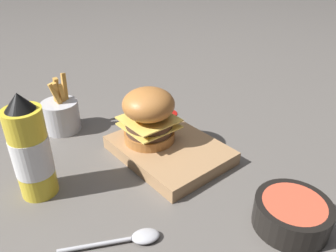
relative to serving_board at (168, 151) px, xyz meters
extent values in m
plane|color=#5B5651|center=(0.00, 0.00, -0.01)|extent=(6.00, 6.00, 0.00)
cube|color=#A37A51|center=(0.00, 0.00, 0.00)|extent=(0.25, 0.19, 0.03)
cylinder|color=#AD6B33|center=(-0.05, -0.02, 0.03)|extent=(0.12, 0.12, 0.02)
cylinder|color=#4C3323|center=(-0.05, -0.02, 0.04)|extent=(0.11, 0.11, 0.01)
cube|color=#EAC656|center=(-0.05, -0.02, 0.05)|extent=(0.11, 0.11, 0.00)
cylinder|color=#4C3323|center=(-0.05, -0.02, 0.06)|extent=(0.11, 0.11, 0.01)
cube|color=#EAC656|center=(-0.05, -0.02, 0.07)|extent=(0.11, 0.11, 0.00)
ellipsoid|color=#AD6B33|center=(-0.05, -0.02, 0.10)|extent=(0.12, 0.12, 0.07)
cylinder|color=yellow|center=(-0.07, -0.27, 0.08)|extent=(0.07, 0.07, 0.18)
cylinder|color=silver|center=(-0.07, -0.27, 0.07)|extent=(0.07, 0.07, 0.08)
cone|color=black|center=(-0.07, -0.27, 0.18)|extent=(0.05, 0.05, 0.03)
cylinder|color=#B7B7BC|center=(-0.27, -0.13, 0.02)|extent=(0.09, 0.09, 0.08)
cube|color=gold|center=(-0.28, -0.13, 0.08)|extent=(0.03, 0.01, 0.10)
cube|color=gold|center=(-0.27, -0.12, 0.07)|extent=(0.02, 0.02, 0.08)
cube|color=gold|center=(-0.28, -0.13, 0.07)|extent=(0.03, 0.03, 0.07)
cube|color=gold|center=(-0.26, -0.13, 0.07)|extent=(0.02, 0.03, 0.09)
cube|color=gold|center=(-0.28, -0.11, 0.08)|extent=(0.03, 0.02, 0.10)
cube|color=gold|center=(-0.27, -0.13, 0.08)|extent=(0.03, 0.03, 0.09)
cylinder|color=black|center=(0.29, 0.03, 0.01)|extent=(0.13, 0.13, 0.05)
cylinder|color=#CC4C33|center=(0.29, 0.03, 0.03)|extent=(0.11, 0.11, 0.01)
cylinder|color=#B2B2B7|center=(0.12, -0.25, -0.01)|extent=(0.06, 0.11, 0.01)
ellipsoid|color=#B2B2B7|center=(0.16, -0.18, -0.01)|extent=(0.05, 0.06, 0.01)
cylinder|color=#9E140F|center=(-0.16, 0.13, -0.01)|extent=(0.05, 0.05, 0.00)
camera|label=1|loc=(0.47, -0.39, 0.42)|focal=35.00mm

